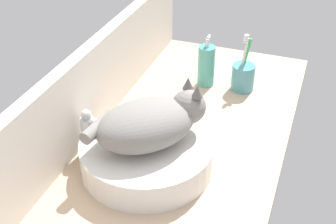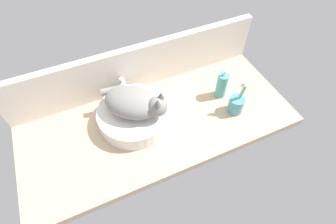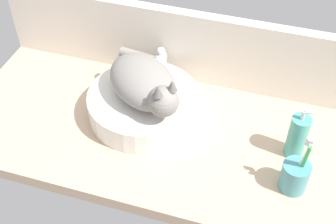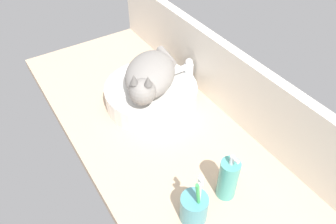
% 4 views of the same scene
% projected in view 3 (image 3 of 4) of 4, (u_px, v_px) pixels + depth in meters
% --- Properties ---
extents(ground_plane, '(1.28, 0.56, 0.04)m').
position_uv_depth(ground_plane, '(171.00, 136.00, 1.40)').
color(ground_plane, tan).
extents(backsplash_panel, '(1.28, 0.04, 0.25)m').
position_uv_depth(backsplash_panel, '(195.00, 48.00, 1.48)').
color(backsplash_panel, silver).
rests_on(backsplash_panel, ground_plane).
extents(sink_basin, '(0.34, 0.34, 0.08)m').
position_uv_depth(sink_basin, '(144.00, 105.00, 1.41)').
color(sink_basin, silver).
rests_on(sink_basin, ground_plane).
extents(cat, '(0.30, 0.29, 0.14)m').
position_uv_depth(cat, '(145.00, 83.00, 1.34)').
color(cat, gray).
rests_on(cat, sink_basin).
extents(faucet, '(0.04, 0.12, 0.14)m').
position_uv_depth(faucet, '(160.00, 66.00, 1.49)').
color(faucet, silver).
rests_on(faucet, ground_plane).
extents(soap_dispenser, '(0.05, 0.05, 0.17)m').
position_uv_depth(soap_dispenser, '(297.00, 136.00, 1.28)').
color(soap_dispenser, teal).
rests_on(soap_dispenser, ground_plane).
extents(toothbrush_cup, '(0.07, 0.07, 0.19)m').
position_uv_depth(toothbrush_cup, '(295.00, 175.00, 1.21)').
color(toothbrush_cup, teal).
rests_on(toothbrush_cup, ground_plane).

